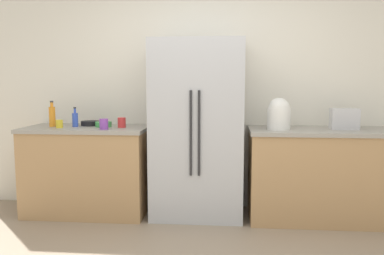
{
  "coord_description": "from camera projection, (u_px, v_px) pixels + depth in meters",
  "views": [
    {
      "loc": [
        0.25,
        -2.61,
        1.41
      ],
      "look_at": [
        -0.02,
        0.44,
        1.06
      ],
      "focal_mm": 36.95,
      "sensor_mm": 36.0,
      "label": 1
    }
  ],
  "objects": [
    {
      "name": "kitchen_back_panel",
      "position": [
        205.0,
        84.0,
        4.43
      ],
      "size": [
        5.39,
        0.1,
        2.79
      ],
      "primitive_type": "cube",
      "color": "silver",
      "rests_on": "ground_plane"
    },
    {
      "name": "counter_left",
      "position": [
        88.0,
        170.0,
        4.27
      ],
      "size": [
        1.3,
        0.69,
        0.94
      ],
      "color": "tan",
      "rests_on": "ground_plane"
    },
    {
      "name": "counter_right",
      "position": [
        327.0,
        175.0,
        4.04
      ],
      "size": [
        1.61,
        0.69,
        0.94
      ],
      "color": "tan",
      "rests_on": "ground_plane"
    },
    {
      "name": "refrigerator",
      "position": [
        197.0,
        129.0,
        4.12
      ],
      "size": [
        0.94,
        0.64,
        1.84
      ],
      "color": "#B2B5BA",
      "rests_on": "ground_plane"
    },
    {
      "name": "toaster",
      "position": [
        344.0,
        119.0,
        3.97
      ],
      "size": [
        0.27,
        0.14,
        0.21
      ],
      "primitive_type": "cube",
      "color": "silver",
      "rests_on": "counter_right"
    },
    {
      "name": "rice_cooker",
      "position": [
        279.0,
        114.0,
        3.97
      ],
      "size": [
        0.23,
        0.23,
        0.32
      ],
      "color": "white",
      "rests_on": "counter_right"
    },
    {
      "name": "bottle_a",
      "position": [
        52.0,
        116.0,
        4.21
      ],
      "size": [
        0.07,
        0.07,
        0.28
      ],
      "color": "orange",
      "rests_on": "counter_left"
    },
    {
      "name": "bottle_b",
      "position": [
        75.0,
        119.0,
        4.21
      ],
      "size": [
        0.06,
        0.06,
        0.21
      ],
      "color": "blue",
      "rests_on": "counter_left"
    },
    {
      "name": "cup_a",
      "position": [
        59.0,
        124.0,
        4.11
      ],
      "size": [
        0.07,
        0.07,
        0.08
      ],
      "primitive_type": "cylinder",
      "color": "yellow",
      "rests_on": "counter_left"
    },
    {
      "name": "cup_b",
      "position": [
        104.0,
        124.0,
        3.98
      ],
      "size": [
        0.09,
        0.09,
        0.11
      ],
      "primitive_type": "cylinder",
      "color": "purple",
      "rests_on": "counter_left"
    },
    {
      "name": "cup_c",
      "position": [
        122.0,
        123.0,
        4.15
      ],
      "size": [
        0.09,
        0.09,
        0.1
      ],
      "primitive_type": "cylinder",
      "color": "red",
      "rests_on": "counter_left"
    },
    {
      "name": "bowl_a",
      "position": [
        103.0,
        124.0,
        4.22
      ],
      "size": [
        0.17,
        0.17,
        0.05
      ],
      "primitive_type": "cylinder",
      "color": "green",
      "rests_on": "counter_left"
    },
    {
      "name": "bowl_b",
      "position": [
        90.0,
        123.0,
        4.33
      ],
      "size": [
        0.2,
        0.2,
        0.05
      ],
      "primitive_type": "cylinder",
      "color": "black",
      "rests_on": "counter_left"
    }
  ]
}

